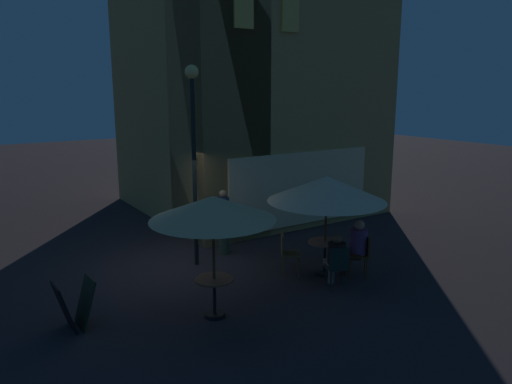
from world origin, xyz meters
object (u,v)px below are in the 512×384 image
(cafe_table_1, at_px, (214,289))
(patron_seated_1, at_px, (336,257))
(cafe_chair_0, at_px, (363,251))
(cafe_chair_1, at_px, (287,250))
(patron_standing_2, at_px, (224,222))
(cafe_table_0, at_px, (325,250))
(patio_umbrella_1, at_px, (213,209))
(cafe_chair_2, at_px, (338,264))
(patio_umbrella_0, at_px, (327,189))
(patron_seated_0, at_px, (357,244))
(menu_sandwich_board, at_px, (75,305))
(street_lamp_near_corner, at_px, (193,134))

(cafe_table_1, height_order, patron_seated_1, patron_seated_1)
(cafe_chair_0, distance_m, cafe_chair_1, 1.67)
(patron_seated_1, bearing_deg, patron_standing_2, 39.68)
(cafe_table_0, bearing_deg, patio_umbrella_1, -171.72)
(cafe_table_0, xyz_separation_m, cafe_table_1, (-3.02, -0.44, -0.06))
(cafe_table_1, xyz_separation_m, patio_umbrella_1, (0.00, 0.00, 1.51))
(patio_umbrella_1, relative_size, cafe_chair_1, 2.36)
(cafe_chair_0, height_order, patron_standing_2, patron_standing_2)
(cafe_chair_2, relative_size, patron_standing_2, 0.57)
(patio_umbrella_0, distance_m, patron_seated_0, 1.41)
(menu_sandwich_board, distance_m, cafe_table_0, 5.29)
(street_lamp_near_corner, height_order, patio_umbrella_1, street_lamp_near_corner)
(patio_umbrella_0, distance_m, cafe_chair_2, 1.65)
(patio_umbrella_0, relative_size, patron_seated_1, 2.19)
(cafe_table_0, bearing_deg, cafe_chair_0, -38.38)
(street_lamp_near_corner, distance_m, patron_seated_1, 4.13)
(cafe_chair_0, distance_m, patron_standing_2, 3.49)
(cafe_table_0, height_order, patron_seated_1, patron_seated_1)
(menu_sandwich_board, distance_m, cafe_chair_0, 5.99)
(cafe_table_0, bearing_deg, patron_standing_2, 115.91)
(cafe_table_0, bearing_deg, street_lamp_near_corner, 134.06)
(street_lamp_near_corner, height_order, cafe_chair_2, street_lamp_near_corner)
(cafe_chair_2, bearing_deg, patio_umbrella_1, 105.94)
(street_lamp_near_corner, xyz_separation_m, cafe_chair_2, (1.74, -2.97, -2.52))
(street_lamp_near_corner, height_order, cafe_table_1, street_lamp_near_corner)
(menu_sandwich_board, height_order, patio_umbrella_0, patio_umbrella_0)
(cafe_table_1, relative_size, patron_standing_2, 0.44)
(patron_seated_1, bearing_deg, cafe_table_1, 108.84)
(cafe_table_0, xyz_separation_m, cafe_chair_2, (-0.35, -0.80, -0.01))
(patio_umbrella_0, bearing_deg, menu_sandwich_board, 174.90)
(street_lamp_near_corner, relative_size, patron_standing_2, 2.79)
(patron_seated_0, distance_m, patron_standing_2, 3.36)
(street_lamp_near_corner, distance_m, patio_umbrella_0, 3.21)
(cafe_table_1, xyz_separation_m, cafe_chair_1, (2.31, 0.89, 0.06))
(patron_seated_1, height_order, patron_standing_2, patron_standing_2)
(menu_sandwich_board, relative_size, patron_standing_2, 0.52)
(street_lamp_near_corner, height_order, cafe_chair_0, street_lamp_near_corner)
(patio_umbrella_1, bearing_deg, patron_seated_0, 0.20)
(menu_sandwich_board, xyz_separation_m, patron_seated_1, (4.97, -1.14, 0.23))
(cafe_table_0, height_order, patio_umbrella_0, patio_umbrella_0)
(cafe_chair_2, bearing_deg, cafe_table_1, 105.94)
(patio_umbrella_0, xyz_separation_m, patio_umbrella_1, (-3.02, -0.44, 0.07))
(patron_seated_0, bearing_deg, cafe_chair_1, 3.32)
(cafe_table_1, height_order, patio_umbrella_1, patio_umbrella_1)
(cafe_table_1, bearing_deg, patron_standing_2, 57.53)
(menu_sandwich_board, relative_size, cafe_chair_0, 0.92)
(cafe_table_1, height_order, cafe_chair_2, cafe_chair_2)
(patio_umbrella_1, distance_m, cafe_chair_2, 3.07)
(menu_sandwich_board, height_order, patron_seated_0, patron_seated_0)
(patio_umbrella_0, bearing_deg, patron_standing_2, 115.91)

